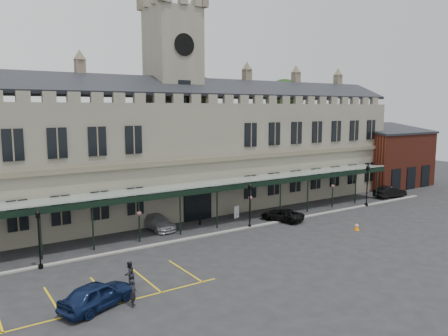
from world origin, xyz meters
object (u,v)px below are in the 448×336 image
clock_tower (174,93)px  car_van (282,215)px  lamp_post_mid (250,201)px  car_right_b (390,192)px  lamp_post_left (39,233)px  person_a (133,293)px  sign_board (237,212)px  person_b (129,274)px  traffic_cone (357,227)px  station_building (175,154)px  lamp_post_right (367,181)px  car_left_a (97,295)px  car_taxi (157,222)px

clock_tower → car_van: size_ratio=5.55×
clock_tower → lamp_post_mid: clock_tower is taller
car_right_b → car_van: bearing=100.9°
lamp_post_left → person_a: size_ratio=2.68×
sign_board → car_van: size_ratio=0.29×
car_van → person_b: 20.58m
lamp_post_mid → sign_board: size_ratio=3.43×
car_van → person_b: size_ratio=2.70×
clock_tower → car_van: 17.59m
traffic_cone → lamp_post_left: bearing=167.4°
station_building → lamp_post_left: station_building is taller
lamp_post_left → lamp_post_right: lamp_post_right is taller
lamp_post_right → person_b: size_ratio=3.03×
sign_board → car_van: bearing=-62.8°
station_building → car_left_a: size_ratio=12.92×
car_left_a → person_b: (2.70, 1.93, 0.04)m
car_left_a → car_taxi: (10.00, 13.29, -0.10)m
lamp_post_left → car_van: (23.48, 0.59, -2.01)m
car_van → car_right_b: car_right_b is taller
lamp_post_mid → person_b: 16.58m
lamp_post_right → sign_board: size_ratio=3.89×
car_taxi → person_b: size_ratio=2.90×
lamp_post_left → traffic_cone: 27.82m
lamp_post_left → car_left_a: lamp_post_left is taller
person_b → car_taxi: bearing=-149.2°
car_taxi → person_a: bearing=-122.7°
clock_tower → car_left_a: clock_tower is taller
lamp_post_left → person_b: bearing=-57.4°
car_right_b → lamp_post_mid: bearing=100.9°
sign_board → station_building: bearing=104.1°
person_a → car_left_a: bearing=88.0°
car_right_b → person_b: (-38.77, -8.31, 0.08)m
car_left_a → car_van: size_ratio=1.04×
clock_tower → traffic_cone: clock_tower is taller
lamp_post_mid → car_left_a: 19.84m
clock_tower → person_a: 27.13m
lamp_post_right → traffic_cone: 11.43m
station_building → car_van: station_building is taller
lamp_post_right → car_right_b: (6.66, 1.59, -2.22)m
lamp_post_mid → person_a: size_ratio=2.67×
car_left_a → car_taxi: car_left_a is taller
car_left_a → person_b: person_b is taller
lamp_post_right → car_van: size_ratio=1.12×
station_building → car_van: size_ratio=13.42×
lamp_post_left → car_right_b: 43.03m
lamp_post_right → person_a: 34.46m
person_b → car_right_b: bearing=165.6°
person_b → sign_board: bearing=-173.0°
car_van → car_taxi: bearing=-39.1°
person_a → clock_tower: bearing=-6.3°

